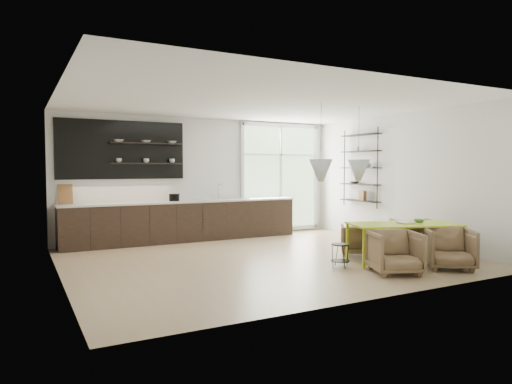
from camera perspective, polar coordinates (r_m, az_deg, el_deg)
The scene contains 11 objects.
room at distance 9.71m, azimuth 0.76°, elevation 1.63°, with size 7.02×6.01×2.91m.
kitchen_run at distance 10.72m, azimuth -9.36°, elevation -2.91°, with size 5.54×0.69×2.75m.
right_shelving at distance 11.37m, azimuth 12.97°, elevation 2.71°, with size 0.26×1.22×1.90m.
dining_table at distance 8.63m, azimuth 17.99°, elevation -4.08°, with size 2.09×1.42×0.70m.
armchair_back_left at distance 9.15m, azimuth 12.64°, elevation -5.84°, with size 0.64×0.66×0.60m, color brown.
armchair_back_right at distance 9.46m, azimuth 19.15°, elevation -5.32°, with size 0.75×0.77×0.70m, color brown.
armchair_front_left at distance 7.69m, azimuth 16.98°, elevation -7.23°, with size 0.74×0.76×0.69m, color brown.
armchair_front_right at distance 8.36m, azimuth 22.97°, elevation -6.52°, with size 0.74×0.76×0.69m, color brown.
wire_stool at distance 7.97m, azimuth 10.48°, elevation -7.42°, with size 0.32×0.32×0.40m.
table_book at distance 8.61m, azimuth 17.60°, elevation -3.68°, with size 0.22×0.29×0.03m, color white.
table_bowl at distance 8.89m, azimuth 19.68°, elevation -3.41°, with size 0.18×0.18×0.06m, color #45754E.
Camera 1 is at (-4.08, -7.42, 1.69)m, focal length 32.00 mm.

